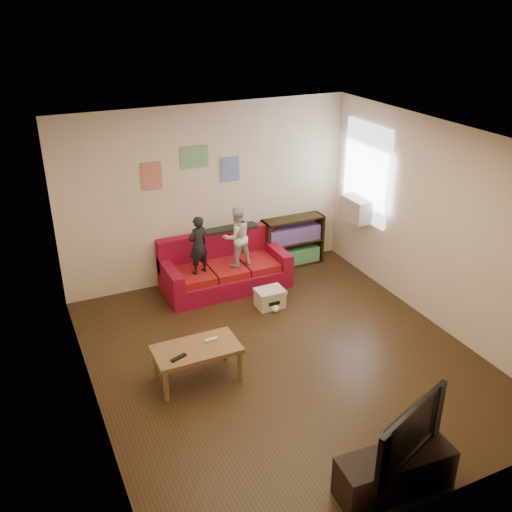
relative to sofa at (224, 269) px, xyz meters
name	(u,v)px	position (x,y,z in m)	size (l,w,h in m)	color
room_shell	(285,259)	(-0.05, -2.06, 1.07)	(4.52, 5.02, 2.72)	#392613
sofa	(224,269)	(0.00, 0.00, 0.00)	(1.89, 0.87, 0.83)	maroon
child_a	(198,245)	(-0.45, -0.16, 0.55)	(0.32, 0.21, 0.87)	black
child_b	(237,237)	(0.15, -0.16, 0.57)	(0.44, 0.35, 0.92)	silver
coffee_table	(197,352)	(-1.15, -2.03, 0.10)	(0.98, 0.54, 0.44)	brown
remote	(179,358)	(-1.40, -2.15, 0.17)	(0.19, 0.05, 0.02)	black
game_controller	(211,340)	(-0.95, -1.98, 0.18)	(0.15, 0.04, 0.03)	silver
bookshelf	(292,244)	(1.30, 0.24, 0.09)	(1.03, 0.31, 0.82)	black
window	(366,173)	(2.17, -0.41, 1.36)	(0.04, 1.08, 1.48)	white
ac_unit	(357,209)	(2.05, -0.41, 0.80)	(0.28, 0.55, 0.35)	#B7B2A3
artwork_left	(151,176)	(-0.90, 0.42, 1.47)	(0.30, 0.01, 0.40)	#D87266
artwork_center	(194,157)	(-0.25, 0.42, 1.67)	(0.42, 0.01, 0.32)	#72B27F
artwork_right	(230,169)	(0.30, 0.42, 1.42)	(0.30, 0.01, 0.38)	#727FCC
file_box	(270,298)	(0.35, -0.87, -0.14)	(0.40, 0.31, 0.28)	silver
tv_stand	(395,472)	(-0.09, -4.31, -0.08)	(1.08, 0.36, 0.41)	black
television	(401,429)	(-0.09, -4.31, 0.42)	(1.03, 0.14, 0.59)	black
tissue	(276,309)	(0.36, -1.05, -0.23)	(0.10, 0.10, 0.10)	white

